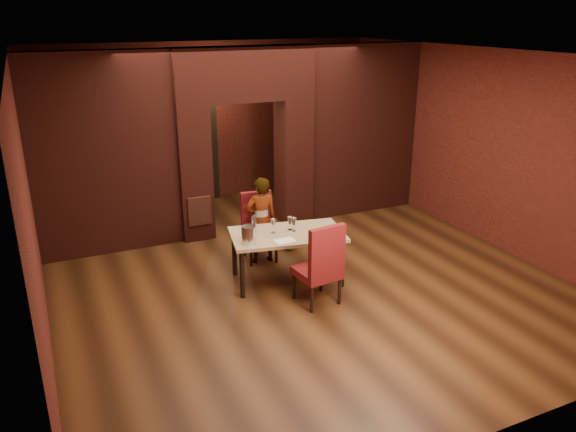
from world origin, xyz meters
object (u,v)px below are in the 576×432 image
(chair_near, at_px, (317,262))
(wine_glass_c, at_px, (294,224))
(chair_far, at_px, (260,228))
(wine_bucket, at_px, (249,235))
(potted_plant, at_px, (290,238))
(dining_table, at_px, (287,257))
(wine_glass_b, at_px, (290,223))
(water_bottle, at_px, (254,224))
(wine_glass_a, at_px, (273,226))
(person_seated, at_px, (261,220))

(chair_near, height_order, wine_glass_c, chair_near)
(chair_far, xyz_separation_m, wine_bucket, (-0.55, -0.98, 0.34))
(chair_far, xyz_separation_m, chair_near, (0.17, -1.61, 0.05))
(chair_near, bearing_deg, wine_glass_c, -97.70)
(chair_far, distance_m, potted_plant, 0.71)
(wine_glass_c, bearing_deg, dining_table, -165.21)
(chair_near, relative_size, potted_plant, 3.00)
(wine_glass_b, distance_m, wine_bucket, 0.75)
(dining_table, distance_m, chair_far, 0.89)
(chair_near, bearing_deg, water_bottle, -67.08)
(dining_table, xyz_separation_m, wine_glass_a, (-0.18, 0.09, 0.48))
(wine_glass_a, distance_m, wine_bucket, 0.49)
(chair_near, bearing_deg, wine_bucket, -47.35)
(chair_far, relative_size, wine_glass_c, 5.33)
(wine_glass_b, distance_m, wine_glass_c, 0.07)
(dining_table, bearing_deg, wine_bucket, -158.85)
(person_seated, height_order, wine_bucket, person_seated)
(person_seated, bearing_deg, wine_glass_a, 86.11)
(dining_table, height_order, water_bottle, water_bottle)
(dining_table, height_order, wine_glass_b, wine_glass_b)
(person_seated, bearing_deg, wine_bucket, 62.94)
(dining_table, relative_size, wine_glass_a, 7.72)
(person_seated, distance_m, potted_plant, 0.82)
(wine_bucket, xyz_separation_m, potted_plant, (1.15, 1.15, -0.68))
(wine_glass_c, relative_size, wine_bucket, 0.82)
(person_seated, relative_size, wine_glass_c, 6.86)
(wine_glass_a, xyz_separation_m, wine_bucket, (-0.45, -0.20, 0.02))
(person_seated, bearing_deg, water_bottle, 63.80)
(dining_table, xyz_separation_m, chair_far, (-0.07, 0.87, 0.16))
(dining_table, relative_size, potted_plant, 4.13)
(chair_far, bearing_deg, wine_glass_c, -70.47)
(wine_glass_a, height_order, potted_plant, wine_glass_a)
(person_seated, bearing_deg, chair_far, -90.62)
(person_seated, relative_size, wine_glass_a, 6.64)
(dining_table, distance_m, wine_bucket, 0.81)
(wine_bucket, bearing_deg, wine_glass_c, 10.61)
(dining_table, bearing_deg, chair_near, -71.32)
(dining_table, distance_m, wine_glass_b, 0.49)
(chair_near, xyz_separation_m, wine_glass_b, (-0.01, 0.84, 0.27))
(chair_far, xyz_separation_m, wine_glass_a, (-0.11, -0.77, 0.32))
(potted_plant, bearing_deg, wine_bucket, -135.12)
(wine_glass_c, xyz_separation_m, wine_bucket, (-0.75, -0.14, 0.02))
(potted_plant, bearing_deg, wine_glass_b, -114.71)
(wine_bucket, bearing_deg, chair_near, -41.33)
(chair_far, bearing_deg, wine_glass_b, -71.51)
(chair_near, height_order, potted_plant, chair_near)
(potted_plant, bearing_deg, person_seated, -157.94)
(wine_glass_b, xyz_separation_m, water_bottle, (-0.52, 0.11, 0.04))
(dining_table, height_order, wine_glass_c, wine_glass_c)
(chair_far, xyz_separation_m, water_bottle, (-0.35, -0.67, 0.35))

